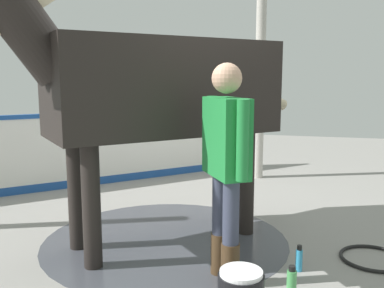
# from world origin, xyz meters

# --- Properties ---
(ground_plane) EXTENTS (16.00, 16.00, 0.02)m
(ground_plane) POSITION_xyz_m (0.00, 0.00, -0.01)
(ground_plane) COLOR gray
(wet_patch) EXTENTS (2.47, 2.47, 0.00)m
(wet_patch) POSITION_xyz_m (0.39, -0.07, 0.00)
(wet_patch) COLOR #42444C
(wet_patch) RESTS_ON ground
(barrier_wall) EXTENTS (4.14, 4.22, 1.13)m
(barrier_wall) POSITION_xyz_m (-1.46, -1.88, 0.52)
(barrier_wall) COLOR white
(barrier_wall) RESTS_ON ground
(roof_post_far) EXTENTS (0.16, 0.16, 2.86)m
(roof_post_far) POSITION_xyz_m (-2.62, 0.55, 1.43)
(roof_post_far) COLOR #B7B2A8
(roof_post_far) RESTS_ON ground
(horse) EXTENTS (2.66, 2.71, 2.72)m
(horse) POSITION_xyz_m (0.48, -0.17, 1.55)
(horse) COLOR black
(horse) RESTS_ON ground
(handler) EXTENTS (0.60, 0.46, 1.75)m
(handler) POSITION_xyz_m (1.08, 0.66, 1.02)
(handler) COLOR #47331E
(handler) RESTS_ON ground
(bottle_shampoo) EXTENTS (0.06, 0.06, 0.23)m
(bottle_shampoo) POSITION_xyz_m (0.78, 1.25, 0.11)
(bottle_shampoo) COLOR #3399CC
(bottle_shampoo) RESTS_ON ground
(bottle_spray) EXTENTS (0.08, 0.08, 0.22)m
(bottle_spray) POSITION_xyz_m (1.19, 1.20, 0.10)
(bottle_spray) COLOR #4CA559
(bottle_spray) RESTS_ON ground
(hose_coil) EXTENTS (0.59, 0.59, 0.03)m
(hose_coil) POSITION_xyz_m (0.38, 1.90, 0.02)
(hose_coil) COLOR black
(hose_coil) RESTS_ON ground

